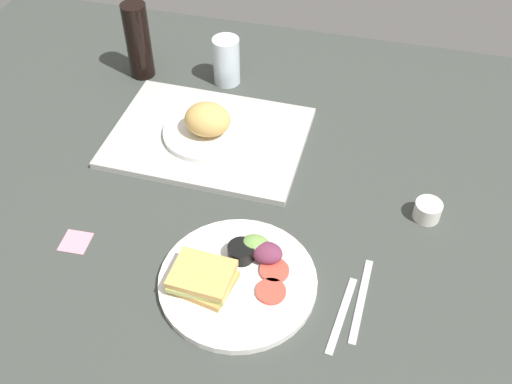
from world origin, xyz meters
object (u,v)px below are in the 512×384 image
bread_plate_near (207,125)px  soda_bottle (138,41)px  serving_tray (208,137)px  espresso_cup (428,211)px  drinking_glass (226,61)px  fork (342,315)px  knife (361,300)px  sticky_note (76,242)px  plate_with_salad (235,276)px

bread_plate_near → soda_bottle: size_ratio=1.01×
soda_bottle → serving_tray: bearing=-40.6°
serving_tray → espresso_cup: bearing=-13.4°
drinking_glass → fork: (40.21, -64.06, -6.05)cm
espresso_cup → knife: 26.20cm
fork → soda_bottle: bearing=52.6°
bread_plate_near → knife: size_ratio=1.07×
bread_plate_near → drinking_glass: drinking_glass is taller
serving_tray → drinking_glass: size_ratio=3.57×
espresso_cup → knife: bearing=-113.4°
serving_tray → soda_bottle: (-25.09, 21.51, 9.30)cm
sticky_note → serving_tray: bearing=65.7°
serving_tray → bread_plate_near: bearing=-84.7°
serving_tray → plate_with_salad: plate_with_salad is taller
drinking_glass → fork: drinking_glass is taller
bread_plate_near → drinking_glass: size_ratio=1.62×
espresso_cup → bread_plate_near: bearing=166.9°
soda_bottle → knife: 88.21cm
knife → soda_bottle: bearing=51.4°
serving_tray → drinking_glass: 24.59cm
soda_bottle → knife: size_ratio=1.06×
bread_plate_near → espresso_cup: bearing=-13.1°
soda_bottle → sticky_note: (8.65, -57.91, -10.04)cm
plate_with_salad → drinking_glass: bearing=107.6°
fork → knife: (3.00, 4.00, 0.00)cm
drinking_glass → soda_bottle: size_ratio=0.62×
sticky_note → soda_bottle: bearing=98.5°
bread_plate_near → espresso_cup: bread_plate_near is taller
serving_tray → soda_bottle: bearing=139.4°
espresso_cup → sticky_note: bearing=-160.3°
soda_bottle → espresso_cup: size_ratio=3.61×
bread_plate_near → soda_bottle: (-25.12, 21.79, 5.39)cm
espresso_cup → plate_with_salad: bearing=-143.1°
bread_plate_near → sticky_note: size_ratio=3.64×
drinking_glass → fork: bearing=-57.9°
fork → knife: bearing=-29.9°
soda_bottle → fork: soda_bottle is taller
fork → bread_plate_near: bearing=50.4°
bread_plate_near → plate_with_salad: 41.38cm
fork → knife: 5.00cm
serving_tray → fork: (37.88, -40.21, -0.55)cm
espresso_cup → drinking_glass: bearing=146.1°
bread_plate_near → plate_with_salad: (17.20, -37.51, -3.06)cm
soda_bottle → fork: bearing=-44.4°
knife → plate_with_salad: bearing=96.5°
bread_plate_near → espresso_cup: 52.68cm
drinking_glass → espresso_cup: drinking_glass is taller
drinking_glass → knife: size_ratio=0.66×
bread_plate_near → sticky_note: bread_plate_near is taller
serving_tray → drinking_glass: (-2.33, 23.85, 5.50)cm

